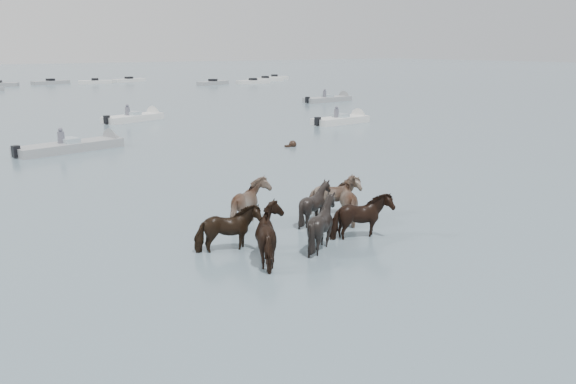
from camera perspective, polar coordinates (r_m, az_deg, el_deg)
ground at (r=15.63m, az=2.51°, el=-6.61°), size 400.00×400.00×0.00m
pony_herd at (r=17.41m, az=1.65°, el=-2.33°), size 6.68×5.03×1.68m
swimming_pony at (r=33.11m, az=0.40°, el=4.68°), size 0.72×0.44×0.44m
motorboat_b at (r=34.15m, az=-19.49°, el=4.37°), size 6.42×2.87×1.92m
motorboat_c at (r=46.67m, az=-14.29°, el=7.16°), size 5.48×3.23×1.92m
motorboat_d at (r=43.93m, az=5.88°, el=7.11°), size 5.37×2.11×1.92m
motorboat_e at (r=61.52m, az=4.47°, el=9.12°), size 6.34×2.21×1.92m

